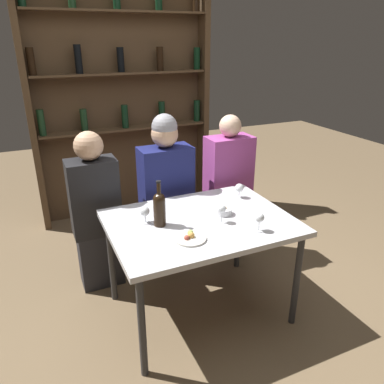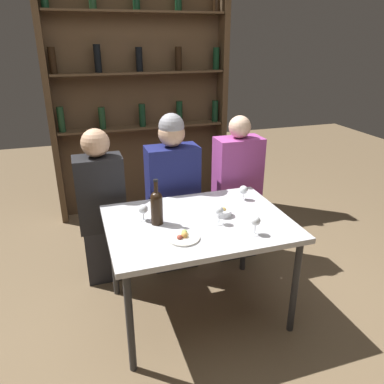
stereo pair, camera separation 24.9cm
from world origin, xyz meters
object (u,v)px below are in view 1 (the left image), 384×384
at_px(snack_bowl, 223,211).
at_px(seated_person_left, 96,215).
at_px(wine_bottle, 159,207).
at_px(wine_glass_3, 145,212).
at_px(seated_person_center, 167,197).
at_px(wine_glass_0, 239,188).
at_px(food_plate_0, 190,238).
at_px(seated_person_right, 228,192).
at_px(wine_glass_1, 259,219).
at_px(wine_glass_2, 222,210).

height_order(snack_bowl, seated_person_left, seated_person_left).
xyz_separation_m(wine_bottle, wine_glass_3, (-0.07, 0.07, -0.05)).
distance_m(snack_bowl, seated_person_center, 0.65).
distance_m(wine_glass_0, seated_person_center, 0.61).
bearing_deg(seated_person_center, wine_bottle, -113.99).
xyz_separation_m(wine_glass_3, food_plate_0, (0.18, -0.32, -0.06)).
xyz_separation_m(snack_bowl, seated_person_right, (0.38, 0.62, -0.16)).
bearing_deg(wine_glass_3, wine_glass_1, -33.01).
relative_size(wine_glass_2, wine_glass_3, 1.12).
bearing_deg(seated_person_right, wine_bottle, -144.44).
xyz_separation_m(seated_person_left, seated_person_center, (0.57, 0.00, 0.05)).
xyz_separation_m(wine_glass_0, wine_glass_3, (-0.76, -0.10, 0.00)).
relative_size(wine_glass_1, seated_person_left, 0.10).
xyz_separation_m(wine_glass_0, wine_glass_2, (-0.31, -0.30, 0.01)).
bearing_deg(wine_bottle, wine_glass_3, 135.22).
relative_size(wine_glass_2, seated_person_right, 0.10).
distance_m(food_plate_0, seated_person_center, 0.85).
height_order(wine_glass_3, seated_person_left, seated_person_left).
height_order(wine_glass_1, wine_glass_2, wine_glass_2).
distance_m(wine_glass_3, snack_bowl, 0.53).
bearing_deg(wine_glass_3, snack_bowl, -10.83).
relative_size(wine_glass_0, snack_bowl, 0.97).
bearing_deg(wine_glass_0, seated_person_left, 157.33).
xyz_separation_m(wine_glass_1, wine_glass_2, (-0.16, 0.19, 0.00)).
relative_size(snack_bowl, seated_person_right, 0.09).
bearing_deg(wine_bottle, seated_person_right, 35.56).
height_order(wine_glass_2, seated_person_right, seated_person_right).
distance_m(wine_glass_2, seated_person_right, 0.88).
relative_size(wine_bottle, food_plate_0, 1.57).
distance_m(food_plate_0, seated_person_right, 1.11).
height_order(wine_glass_1, food_plate_0, wine_glass_1).
bearing_deg(wine_glass_0, wine_glass_3, -172.23).
xyz_separation_m(wine_glass_1, snack_bowl, (-0.09, 0.29, -0.06)).
height_order(wine_glass_0, seated_person_right, seated_person_right).
height_order(wine_glass_2, food_plate_0, wine_glass_2).
xyz_separation_m(wine_glass_2, seated_person_right, (0.45, 0.72, -0.22)).
height_order(wine_glass_0, food_plate_0, wine_glass_0).
height_order(wine_bottle, seated_person_center, seated_person_center).
relative_size(wine_glass_0, wine_glass_2, 0.88).
distance_m(wine_glass_2, seated_person_center, 0.75).
height_order(wine_glass_1, seated_person_center, seated_person_center).
xyz_separation_m(food_plate_0, seated_person_center, (0.16, 0.83, -0.10)).
relative_size(wine_glass_0, wine_glass_3, 0.98).
xyz_separation_m(food_plate_0, seated_person_left, (-0.41, 0.83, -0.15)).
bearing_deg(wine_bottle, snack_bowl, -3.27).
height_order(wine_glass_3, snack_bowl, wine_glass_3).
height_order(wine_glass_0, wine_glass_2, wine_glass_2).
relative_size(wine_bottle, wine_glass_0, 2.77).
bearing_deg(wine_glass_0, seated_person_right, 71.17).
bearing_deg(wine_glass_3, seated_person_right, 29.86).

